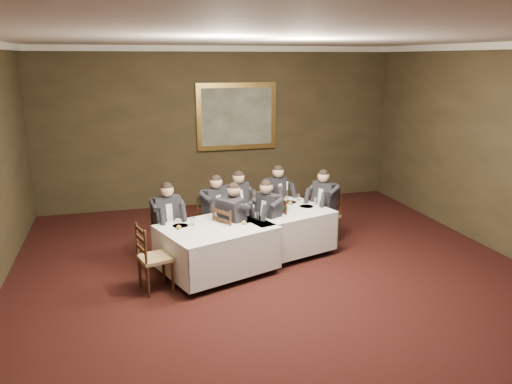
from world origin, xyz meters
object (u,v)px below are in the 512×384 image
diner_main_backright (274,209)px  diner_main_endright (325,215)px  table_main (281,228)px  centerpiece (282,205)px  table_second (216,246)px  chair_sec_endright (270,242)px  chair_main_endright (325,227)px  chair_sec_backright (214,235)px  chair_main_backright (274,221)px  diner_sec_backright (214,223)px  diner_main_endleft (231,235)px  diner_sec_endright (269,229)px  chair_sec_backleft (168,245)px  chair_sec_endleft (155,271)px  painting (237,117)px  candlestick (287,198)px  chair_main_backleft (236,228)px  chair_main_endleft (230,249)px  diner_sec_backleft (167,232)px  diner_main_backleft (236,217)px

diner_main_backright → diner_main_endright: same height
table_main → centerpiece: bearing=-89.3°
table_second → chair_sec_endright: size_ratio=1.95×
chair_main_endright → chair_sec_backright: 2.03m
table_main → chair_main_backright: bearing=80.0°
diner_sec_backright → chair_sec_endright: (0.83, -0.57, -0.23)m
diner_main_endleft → centerpiece: bearing=70.9°
diner_sec_endright → chair_main_endright: bearing=-96.6°
chair_sec_backleft → chair_sec_endleft: (-0.28, -0.98, 0.00)m
chair_sec_backright → painting: (1.08, 2.81, 1.70)m
candlestick → chair_main_endright: bearing=15.8°
diner_main_backright → chair_sec_backright: size_ratio=1.35×
diner_main_endright → chair_sec_endleft: size_ratio=1.35×
chair_main_backleft → chair_sec_endright: 0.91m
centerpiece → chair_sec_backright: bearing=155.6°
table_main → painting: bearing=90.0°
chair_main_endright → diner_main_endright: size_ratio=0.74×
chair_main_endleft → candlestick: bearing=77.0°
chair_main_backleft → chair_sec_endright: size_ratio=1.00×
table_second → chair_sec_endright: 1.04m
diner_main_endright → chair_sec_endleft: (-3.11, -1.16, -0.23)m
diner_main_backright → diner_sec_backleft: same height
diner_main_backright → centerpiece: bearing=48.6°
chair_sec_endright → diner_sec_backright: bearing=27.1°
chair_main_endright → chair_sec_backleft: size_ratio=1.00×
diner_main_endleft → chair_main_endright: (1.87, 0.59, -0.23)m
centerpiece → candlestick: size_ratio=0.49×
diner_main_backright → chair_sec_endright: bearing=37.2°
chair_sec_backleft → chair_main_endleft: bearing=142.4°
chair_sec_endright → chair_main_backleft: bearing=-2.3°
chair_main_backright → diner_sec_backright: bearing=-10.2°
chair_sec_endright → centerpiece: (0.24, 0.09, 0.60)m
diner_main_backleft → diner_main_backright: 0.84m
chair_sec_backright → chair_main_backleft: bearing=176.5°
diner_main_endright → chair_main_endleft: bearing=78.5°
diner_main_endright → diner_main_backleft: bearing=48.9°
diner_sec_endright → table_second: bearing=81.3°
diner_main_endright → chair_sec_backright: diner_main_endright is taller
diner_main_backright → chair_main_endleft: 1.63m
chair_main_backright → diner_sec_endright: size_ratio=0.74×
chair_main_backleft → candlestick: (0.77, -0.57, 0.66)m
diner_sec_backright → table_second: bearing=50.8°
chair_main_backright → diner_sec_backleft: bearing=-10.9°
chair_main_endleft → chair_sec_backleft: (-0.96, 0.42, 0.00)m
diner_main_endleft → painting: bearing=133.3°
diner_sec_endright → chair_sec_endright: bearing=-90.0°
diner_main_backleft → chair_sec_backright: 0.55m
table_main → chair_sec_backright: size_ratio=1.85×
diner_sec_backleft → diner_sec_endright: bearing=156.0°
chair_main_endright → diner_sec_backright: bearing=58.1°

